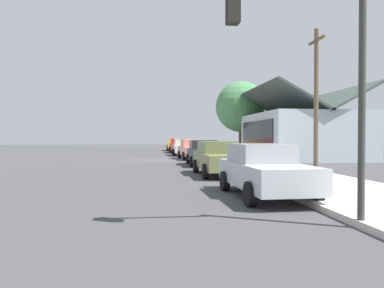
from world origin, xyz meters
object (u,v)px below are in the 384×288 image
car_mustard (174,144)px  traffic_light_main (311,50)px  car_ivory (183,147)px  shade_tree (241,107)px  car_charcoal (204,152)px  car_silver (264,170)px  car_coral (192,149)px  fire_hydrant_red (213,154)px  car_cherry (178,145)px  utility_pole_wooden (316,97)px  car_olive (218,158)px

car_mustard → traffic_light_main: bearing=1.7°
car_ivory → shade_tree: bearing=97.3°
car_charcoal → car_silver: bearing=1.6°
shade_tree → traffic_light_main: shade_tree is taller
shade_tree → car_coral: bearing=-40.0°
car_mustard → fire_hydrant_red: 21.25m
car_mustard → car_ivory: bearing=2.0°
car_silver → traffic_light_main: size_ratio=0.91×
car_silver → car_coral: bearing=178.5°
car_cherry → car_charcoal: size_ratio=1.03×
car_silver → fire_hydrant_red: size_ratio=6.64×
car_mustard → car_coral: bearing=2.5°
shade_tree → utility_pole_wooden: utility_pole_wooden is taller
car_coral → shade_tree: (-6.84, 5.73, 4.00)m
car_cherry → fire_hydrant_red: bearing=7.0°
car_mustard → utility_pole_wooden: (30.14, 5.57, 3.11)m
car_coral → car_ivory: bearing=179.3°
car_mustard → car_charcoal: bearing=2.3°
utility_pole_wooden → fire_hydrant_red: (-8.95, -4.00, -3.43)m
car_charcoal → fire_hydrant_red: 4.58m
traffic_light_main → fire_hydrant_red: size_ratio=7.32×
car_cherry → car_olive: 25.46m
car_ivory → car_olive: size_ratio=0.96×
car_charcoal → utility_pole_wooden: utility_pole_wooden is taller
car_olive → shade_tree: shade_tree is taller
car_ivory → traffic_light_main: traffic_light_main is taller
car_coral → shade_tree: size_ratio=0.64×
car_charcoal → car_mustard: bearing=-178.0°
car_charcoal → car_silver: size_ratio=0.97×
car_olive → car_silver: bearing=0.8°
car_mustard → car_charcoal: same height
car_coral → car_olive: (12.64, -0.19, 0.00)m
car_charcoal → car_olive: size_ratio=0.95×
shade_tree → traffic_light_main: (29.91, -6.04, -1.33)m
car_silver → utility_pole_wooden: size_ratio=0.63×
car_cherry → car_silver: 31.87m
car_coral → traffic_light_main: size_ratio=0.91×
car_silver → traffic_light_main: (4.02, -0.33, 2.68)m
car_charcoal → car_olive: same height
car_silver → traffic_light_main: bearing=-6.3°
car_ivory → traffic_light_main: (29.25, -0.12, 2.68)m
car_coral → fire_hydrant_red: size_ratio=6.63×
car_ivory → car_coral: bearing=2.8°
car_mustard → car_silver: size_ratio=0.98×
car_olive → shade_tree: size_ratio=0.65×
car_silver → fire_hydrant_red: (-16.92, 1.33, -0.32)m
car_cherry → car_charcoal: bearing=1.7°
car_olive → utility_pole_wooden: utility_pole_wooden is taller
car_silver → fire_hydrant_red: bearing=173.9°
car_cherry → traffic_light_main: traffic_light_main is taller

